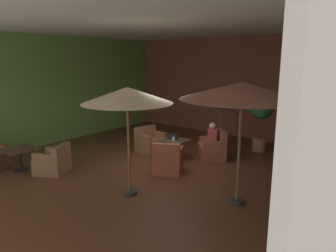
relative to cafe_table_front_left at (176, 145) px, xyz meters
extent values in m
cube|color=#56311E|center=(0.22, -1.16, -0.47)|extent=(9.84, 10.03, 0.02)
cube|color=brown|center=(0.22, 3.82, 1.45)|extent=(9.84, 0.08, 3.81)
cube|color=#649845|center=(-4.66, -1.16, 1.45)|extent=(0.08, 10.03, 3.81)
cube|color=silver|center=(0.22, -1.16, 3.39)|extent=(9.84, 10.03, 0.06)
cylinder|color=black|center=(0.00, 0.00, -0.45)|extent=(0.43, 0.43, 0.02)
cylinder|color=black|center=(0.00, 0.00, -0.17)|extent=(0.07, 0.07, 0.58)
cube|color=#483825|center=(0.00, 0.00, 0.14)|extent=(0.73, 0.73, 0.03)
cube|color=brown|center=(-1.11, 0.14, -0.23)|extent=(0.85, 0.91, 0.45)
cube|color=brown|center=(-1.40, 0.18, 0.17)|extent=(0.27, 0.83, 0.36)
cube|color=brown|center=(-1.02, 0.47, 0.08)|extent=(0.60, 0.23, 0.18)
cube|color=brown|center=(-1.11, -0.19, 0.08)|extent=(0.60, 0.23, 0.18)
cube|color=brown|center=(0.50, -1.00, -0.24)|extent=(0.97, 0.98, 0.44)
cube|color=brown|center=(0.63, -1.25, 0.20)|extent=(0.72, 0.47, 0.44)
cube|color=brown|center=(0.23, -1.09, 0.10)|extent=(0.40, 0.58, 0.24)
cube|color=brown|center=(0.74, -0.83, 0.10)|extent=(0.40, 0.58, 0.24)
cube|color=#93553E|center=(0.84, 0.74, -0.24)|extent=(1.09, 1.09, 0.43)
cube|color=#93553E|center=(1.05, 0.93, 0.20)|extent=(0.66, 0.71, 0.45)
cube|color=#93553E|center=(1.03, 0.45, 0.07)|extent=(0.51, 0.47, 0.20)
cube|color=#93553E|center=(0.58, 0.97, 0.07)|extent=(0.51, 0.47, 0.20)
cylinder|color=black|center=(-2.79, -3.39, -0.45)|extent=(0.42, 0.42, 0.02)
cylinder|color=black|center=(-2.79, -3.39, -0.17)|extent=(0.07, 0.07, 0.58)
cube|color=#493124|center=(-2.79, -3.39, 0.14)|extent=(0.84, 0.84, 0.03)
cube|color=brown|center=(-1.94, -2.95, -0.25)|extent=(1.01, 1.01, 0.42)
cube|color=brown|center=(-1.68, -2.82, 0.14)|extent=(0.49, 0.74, 0.37)
cube|color=brown|center=(-1.84, -3.25, 0.06)|extent=(0.58, 0.38, 0.21)
cube|color=brown|center=(-2.12, -2.70, 0.06)|extent=(0.58, 0.38, 0.21)
cylinder|color=#2D2D2D|center=(0.68, -2.64, -0.42)|extent=(0.32, 0.32, 0.08)
cylinder|color=brown|center=(0.68, -2.64, 0.73)|extent=(0.06, 0.06, 2.38)
cone|color=beige|center=(0.68, -2.64, 1.80)|extent=(1.97, 1.97, 0.35)
cylinder|color=#2D2D2D|center=(2.79, -1.55, -0.42)|extent=(0.32, 0.32, 0.08)
cylinder|color=brown|center=(2.79, -1.55, 0.80)|extent=(0.06, 0.06, 2.53)
cone|color=#A3674F|center=(2.79, -1.55, 1.95)|extent=(2.51, 2.51, 0.34)
cylinder|color=#A7634C|center=(0.30, 2.22, -0.29)|extent=(0.40, 0.40, 0.34)
cylinder|color=brown|center=(0.30, 2.22, 0.39)|extent=(0.06, 0.06, 1.02)
sphere|color=#355A2C|center=(0.30, 2.22, 1.24)|extent=(0.79, 0.79, 0.79)
cylinder|color=#A1674B|center=(1.65, 2.45, -0.24)|extent=(0.45, 0.45, 0.44)
cylinder|color=brown|center=(1.65, 2.45, 0.33)|extent=(0.06, 0.06, 0.69)
sphere|color=#256137|center=(1.65, 2.45, 1.00)|extent=(0.77, 0.77, 0.77)
cylinder|color=silver|center=(3.94, 2.36, -0.26)|extent=(0.38, 0.38, 0.39)
cube|color=#B24643|center=(0.84, 0.74, 0.23)|extent=(0.38, 0.39, 0.51)
sphere|color=tan|center=(0.84, 0.74, 0.57)|extent=(0.20, 0.20, 0.20)
cylinder|color=silver|center=(0.00, -0.09, 0.21)|extent=(0.08, 0.08, 0.11)
cube|color=#9EA0A5|center=(-0.08, 0.03, 0.16)|extent=(0.37, 0.32, 0.01)
cube|color=black|center=(-0.03, -0.07, 0.26)|extent=(0.29, 0.13, 0.19)
camera|label=1|loc=(5.46, -7.35, 2.59)|focal=33.56mm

